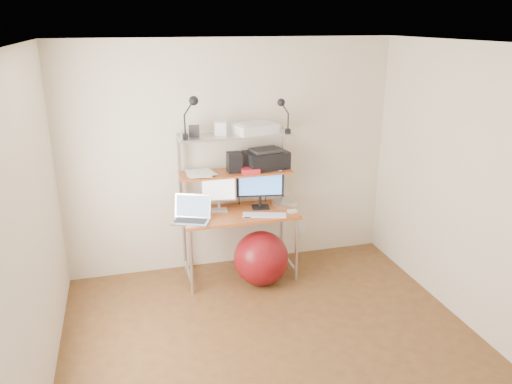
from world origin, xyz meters
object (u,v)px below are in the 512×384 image
at_px(laptop, 192,215).
at_px(printer, 266,159).
at_px(monitor_silver, 218,191).
at_px(monitor_black, 260,185).
at_px(exercise_ball, 261,258).

height_order(laptop, printer, printer).
height_order(monitor_silver, laptop, monitor_silver).
xyz_separation_m(monitor_black, laptop, (-0.77, -0.17, -0.20)).
xyz_separation_m(printer, exercise_ball, (-0.16, -0.40, -0.96)).
bearing_deg(monitor_silver, monitor_black, 3.85).
bearing_deg(printer, exercise_ball, -122.71).
relative_size(monitor_silver, exercise_ball, 0.72).
relative_size(monitor_black, laptop, 1.12).
xyz_separation_m(monitor_silver, exercise_ball, (0.37, -0.34, -0.67)).
xyz_separation_m(monitor_silver, monitor_black, (0.45, -0.03, 0.03)).
bearing_deg(printer, monitor_black, -144.82).
relative_size(laptop, printer, 0.91).
height_order(monitor_silver, printer, printer).
distance_m(monitor_silver, monitor_black, 0.45).
bearing_deg(printer, laptop, -173.71).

